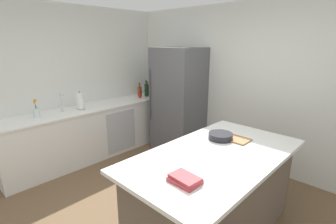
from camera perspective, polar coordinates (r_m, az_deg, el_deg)
name	(u,v)px	position (r m, az deg, el deg)	size (l,w,h in m)	color
wall_rear	(251,87)	(4.22, 18.52, 5.44)	(6.00, 0.10, 2.60)	silver
wall_left	(46,86)	(4.54, -26.19, 5.32)	(0.10, 6.00, 2.60)	silver
counter_run_left	(94,131)	(4.65, -16.68, -4.26)	(0.65, 3.07, 0.91)	silver
kitchen_island	(214,193)	(2.79, 10.43, -17.80)	(1.08, 1.97, 0.92)	brown
refrigerator	(178,100)	(4.62, 2.36, 2.69)	(0.85, 0.72, 1.91)	#56565B
sink_faucet	(61,102)	(4.32, -23.25, 2.05)	(0.15, 0.05, 0.30)	silver
flower_vase	(36,112)	(4.18, -27.94, 0.08)	(0.09, 0.09, 0.29)	silver
paper_towel_roll	(81,101)	(4.39, -19.41, 2.32)	(0.14, 0.14, 0.31)	gray
olive_oil_bottle	(153,89)	(5.27, -3.55, 5.33)	(0.06, 0.06, 0.34)	olive
vinegar_bottle	(148,89)	(5.27, -4.64, 5.16)	(0.05, 0.05, 0.29)	#994C23
wine_bottle	(146,90)	(5.16, -4.99, 5.10)	(0.07, 0.07, 0.33)	#19381E
whiskey_bottle	(140,91)	(5.17, -6.52, 4.78)	(0.08, 0.08, 0.28)	brown
hot_sauce_bottle	(140,94)	(5.02, -6.50, 4.19)	(0.05, 0.05, 0.22)	red
cookbook_stack	(185,179)	(2.05, 3.88, -15.14)	(0.25, 0.18, 0.06)	#A83338
mixing_bowl	(221,136)	(2.92, 11.94, -5.44)	(0.28, 0.28, 0.07)	black
cutting_board	(234,139)	(2.96, 14.96, -5.90)	(0.34, 0.22, 0.02)	#9E7042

